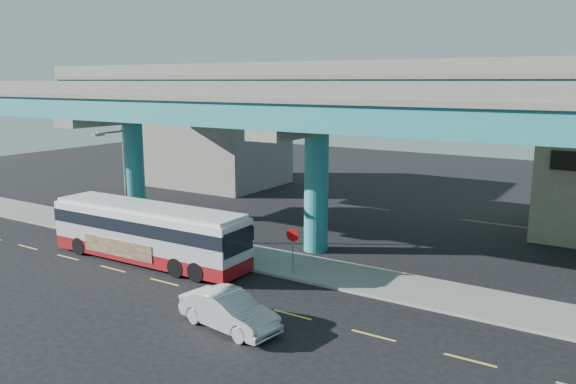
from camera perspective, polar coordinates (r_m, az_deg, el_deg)
The scene contains 10 objects.
ground at distance 28.61m, azimuth -6.18°, elevation -10.39°, with size 120.00×120.00×0.00m, color black.
sidewalk at distance 32.80m, azimuth -0.19°, elevation -7.32°, with size 70.00×4.00×0.15m, color gray.
lane_markings at distance 28.39m, azimuth -6.56°, elevation -10.56°, with size 58.00×0.12×0.01m.
viaduct at distance 34.23m, azimuth 3.07°, elevation 8.92°, with size 52.00×12.40×11.70m.
building_concrete at distance 58.16m, azimuth -7.17°, elevation 5.22°, with size 12.00×10.00×9.00m, color gray.
transit_bus at distance 34.02m, azimuth -14.01°, elevation -3.85°, with size 13.24×3.06×3.38m.
sedan at distance 24.80m, azimuth -6.00°, elevation -11.89°, with size 5.06×2.43×1.60m, color #A0A0A5.
parked_car at distance 44.68m, azimuth -19.98°, elevation -1.90°, with size 4.59×2.88×1.46m, color #333338.
street_lamp at distance 37.46m, azimuth -16.88°, elevation 2.26°, with size 0.50×2.43×7.40m.
stop_sign at distance 30.53m, azimuth 0.48°, elevation -4.98°, with size 0.76×0.13×2.55m.
Camera 1 is at (16.60, -20.79, 10.52)m, focal length 35.00 mm.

